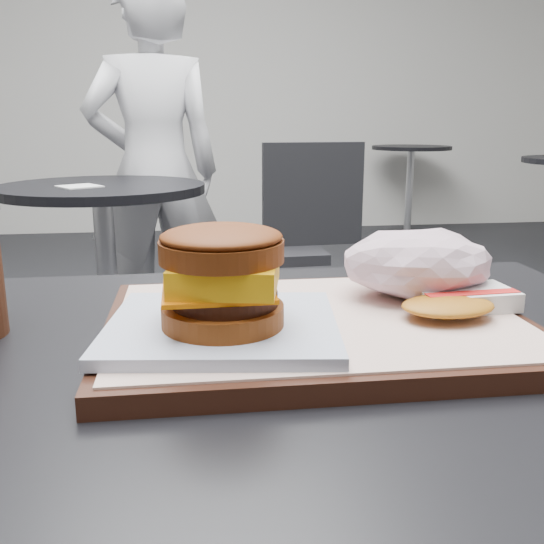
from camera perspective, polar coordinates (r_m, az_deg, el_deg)
The scene contains 9 objects.
serving_tray at distance 0.56m, azimuth 4.27°, elevation -5.11°, with size 0.38×0.28×0.02m.
breakfast_sandwich at distance 0.49m, azimuth -4.66°, elevation -1.63°, with size 0.21×0.19×0.09m.
hash_brown at distance 0.59m, azimuth 17.06°, elevation -2.67°, with size 0.12×0.10×0.02m.
crumpled_wrapper at distance 0.63m, azimuth 13.56°, elevation 0.81°, with size 0.15×0.12×0.07m, color silver, non-canonical shape.
neighbor_table at distance 2.18m, azimuth -15.43°, elevation 2.73°, with size 0.70×0.70×0.75m.
napkin at distance 2.09m, azimuth -17.68°, elevation 7.69°, with size 0.12×0.12×0.00m, color silver.
neighbor_chair at distance 2.39m, azimuth 0.94°, elevation 3.22°, with size 0.61×0.44×0.88m.
patron at distance 2.56m, azimuth -11.01°, elevation 9.25°, with size 0.55×0.36×1.51m, color silver.
bg_table_far at distance 5.32m, azimuth 12.89°, elevation 9.48°, with size 0.66×0.66×0.75m.
Camera 1 is at (-0.05, -0.47, 0.96)m, focal length 40.00 mm.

